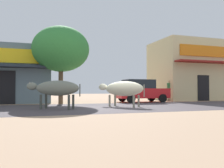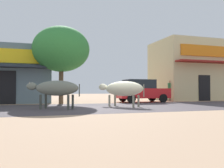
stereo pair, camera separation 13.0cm
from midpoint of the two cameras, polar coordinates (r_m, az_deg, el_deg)
The scene contains 10 objects.
ground at distance 12.19m, azimuth 2.11°, elevation -5.68°, with size 80.00×80.00×0.00m, color tan.
asphalt_road at distance 12.19m, azimuth 2.11°, elevation -5.67°, with size 72.00×6.41×0.00m, color #463E42.
storefront_left_cafe at distance 18.09m, azimuth -24.41°, elevation 2.02°, with size 6.01×5.45×3.90m.
storefront_right_club at distance 22.34m, azimuth 18.92°, elevation 3.08°, with size 6.34×5.45×5.25m.
roadside_tree at distance 15.44m, azimuth -12.20°, elevation 8.36°, with size 3.65×3.65×4.99m.
parked_hatchback_car at distance 17.01m, azimuth 7.49°, elevation -1.63°, with size 3.76×1.92×1.64m.
cow_near_brown at distance 11.02m, azimuth -13.50°, elevation -1.07°, with size 2.52×1.87×1.33m.
cow_far_dark at distance 12.30m, azimuth 3.00°, elevation -1.21°, with size 2.12×2.56×1.35m.
pedestrian_by_shop at distance 19.09m, azimuth 14.46°, elevation -1.15°, with size 0.47×0.61×1.67m.
cafe_chair_by_doorway at distance 16.16m, azimuth -21.26°, elevation -2.72°, with size 0.48×0.48×0.92m.
Camera 2 is at (-4.00, -11.47, 0.90)m, focal length 36.94 mm.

